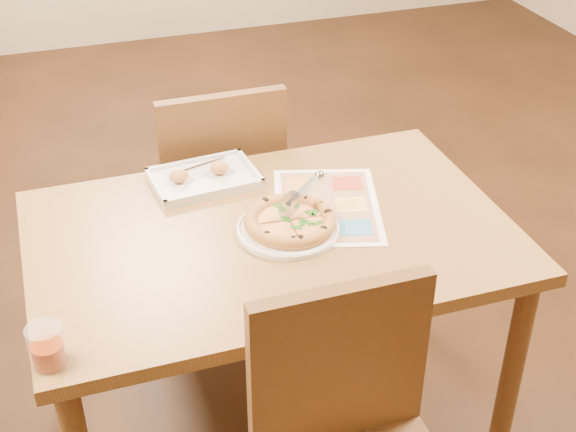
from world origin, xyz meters
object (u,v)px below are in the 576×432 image
object	(u,v)px
dining_table	(271,256)
menu	(327,206)
pizza	(290,221)
chair_near	(352,431)
chair_far	(219,174)
pizza_cutter	(299,195)
glass_tumbler	(47,348)
plate	(288,229)
appetizer_tray	(204,179)

from	to	relation	value
dining_table	menu	size ratio (longest dim) A/B	3.16
pizza	menu	world-z (taller)	pizza
chair_near	chair_far	xyz separation A→B (m)	(-0.00, 1.20, 0.00)
pizza_cutter	glass_tumbler	size ratio (longest dim) A/B	1.49
chair_far	plate	xyz separation A→B (m)	(0.04, -0.62, 0.16)
chair_far	glass_tumbler	world-z (taller)	chair_far
chair_near	pizza	bearing A→B (deg)	85.03
dining_table	pizza	bearing A→B (deg)	-14.78
plate	appetizer_tray	world-z (taller)	appetizer_tray
chair_far	pizza_cutter	size ratio (longest dim) A/B	3.16
dining_table	glass_tumbler	xyz separation A→B (m)	(-0.61, -0.34, 0.13)
pizza_cutter	menu	world-z (taller)	pizza_cutter
plate	menu	bearing A→B (deg)	30.74
dining_table	chair_far	bearing A→B (deg)	90.00
menu	appetizer_tray	bearing A→B (deg)	141.39
appetizer_tray	menu	bearing A→B (deg)	-38.61
appetizer_tray	glass_tumbler	bearing A→B (deg)	-127.40
pizza	menu	xyz separation A→B (m)	(0.14, 0.08, -0.03)
appetizer_tray	chair_far	bearing A→B (deg)	69.08
pizza	menu	distance (m)	0.16
chair_far	menu	world-z (taller)	chair_far
plate	pizza	xyz separation A→B (m)	(0.01, 0.01, 0.02)
plate	appetizer_tray	bearing A→B (deg)	115.42
chair_near	plate	bearing A→B (deg)	85.80
chair_far	pizza_cutter	xyz separation A→B (m)	(0.09, -0.59, 0.24)
appetizer_tray	dining_table	bearing A→B (deg)	-69.82
chair_near	pizza	distance (m)	0.62
pizza	appetizer_tray	size ratio (longest dim) A/B	0.78
chair_near	appetizer_tray	distance (m)	0.93
dining_table	appetizer_tray	world-z (taller)	appetizer_tray
chair_near	pizza_cutter	size ratio (longest dim) A/B	3.16
plate	dining_table	bearing A→B (deg)	154.46
glass_tumbler	menu	xyz separation A→B (m)	(0.80, 0.41, -0.04)
chair_far	plate	size ratio (longest dim) A/B	1.68
pizza	appetizer_tray	distance (m)	0.36
pizza	pizza_cutter	distance (m)	0.08
chair_near	plate	world-z (taller)	chair_near
plate	pizza	world-z (taller)	pizza
pizza_cutter	chair_near	bearing A→B (deg)	-124.23
dining_table	appetizer_tray	size ratio (longest dim) A/B	4.00
pizza	glass_tumbler	xyz separation A→B (m)	(-0.66, -0.33, 0.02)
pizza	menu	bearing A→B (deg)	30.15
dining_table	menu	distance (m)	0.22
pizza	pizza_cutter	xyz separation A→B (m)	(0.04, 0.03, 0.06)
chair_far	menu	xyz separation A→B (m)	(0.19, -0.54, 0.16)
dining_table	menu	world-z (taller)	menu
chair_far	glass_tumbler	distance (m)	1.14
plate	pizza_cutter	distance (m)	0.10
plate	menu	world-z (taller)	plate
chair_near	pizza	xyz separation A→B (m)	(0.05, 0.59, 0.18)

